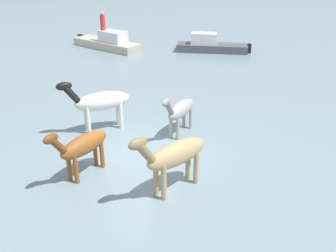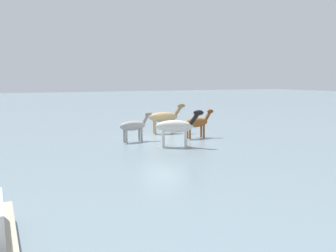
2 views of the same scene
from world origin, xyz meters
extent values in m
plane|color=gray|center=(0.00, 0.00, 0.00)|extent=(155.05, 155.05, 0.00)
ellipsoid|color=brown|center=(-2.01, 0.58, 0.97)|extent=(1.79, 0.69, 0.59)
cylinder|color=brown|center=(-2.51, 0.39, 0.48)|extent=(0.13, 0.13, 0.97)
cylinder|color=brown|center=(-2.54, 0.67, 0.48)|extent=(0.13, 0.13, 0.97)
cylinder|color=brown|center=(-1.47, 0.50, 0.48)|extent=(0.13, 0.13, 0.97)
cylinder|color=brown|center=(-1.50, 0.78, 0.48)|extent=(0.13, 0.13, 0.97)
cylinder|color=brown|center=(-2.93, 0.49, 1.35)|extent=(0.55, 0.26, 0.64)
ellipsoid|color=brown|center=(-3.11, 0.47, 1.61)|extent=(0.50, 0.25, 0.26)
ellipsoid|color=tan|center=(-0.90, -1.94, 1.10)|extent=(2.06, 0.87, 0.67)
cylinder|color=tan|center=(-1.51, -2.01, 0.55)|extent=(0.15, 0.15, 1.10)
cylinder|color=tan|center=(-1.47, -1.69, 0.55)|extent=(0.15, 0.15, 1.10)
cylinder|color=tan|center=(-0.33, -2.18, 0.55)|extent=(0.15, 0.15, 1.10)
cylinder|color=tan|center=(-0.28, -1.86, 0.55)|extent=(0.15, 0.15, 1.10)
cylinder|color=olive|center=(-1.95, -1.78, 1.54)|extent=(0.64, 0.32, 0.74)
ellipsoid|color=olive|center=(-2.16, -1.75, 1.84)|extent=(0.57, 0.31, 0.29)
ellipsoid|color=silver|center=(0.36, 2.52, 1.11)|extent=(2.08, 1.40, 0.68)
cylinder|color=silver|center=(-0.26, 2.63, 0.56)|extent=(0.15, 0.15, 1.11)
cylinder|color=silver|center=(-0.12, 2.93, 0.56)|extent=(0.15, 0.15, 1.11)
cylinder|color=silver|center=(0.83, 2.12, 0.56)|extent=(0.15, 0.15, 1.11)
cylinder|color=silver|center=(0.97, 2.41, 0.56)|extent=(0.15, 0.15, 1.11)
cylinder|color=black|center=(-0.61, 2.98, 1.55)|extent=(0.66, 0.47, 0.74)
ellipsoid|color=black|center=(-0.80, 3.07, 1.86)|extent=(0.60, 0.45, 0.30)
ellipsoid|color=#9E9993|center=(1.94, 0.17, 0.94)|extent=(1.77, 0.84, 0.57)
cylinder|color=#9E9993|center=(1.47, -0.07, 0.47)|extent=(0.13, 0.13, 0.94)
cylinder|color=#9E9993|center=(1.41, 0.20, 0.47)|extent=(0.13, 0.13, 0.94)
cylinder|color=#9E9993|center=(2.47, 0.13, 0.47)|extent=(0.13, 0.13, 0.94)
cylinder|color=#9E9993|center=(2.41, 0.40, 0.47)|extent=(0.13, 0.13, 0.94)
cylinder|color=slate|center=(1.06, -0.02, 1.31)|extent=(0.55, 0.30, 0.63)
ellipsoid|color=slate|center=(0.88, -0.06, 1.57)|extent=(0.50, 0.29, 0.25)
camera|label=1|loc=(-7.84, -7.54, 6.08)|focal=40.76mm
camera|label=2|loc=(8.01, 18.84, 3.66)|focal=36.15mm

